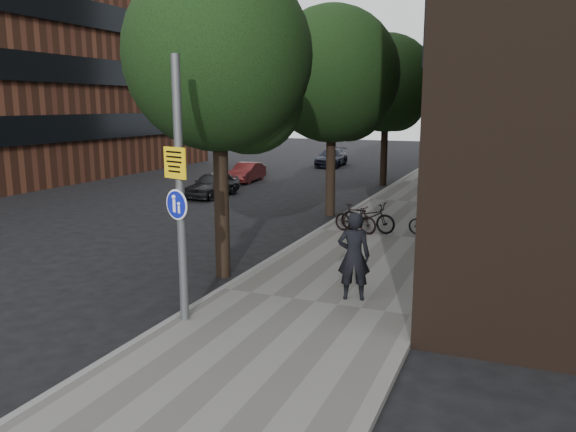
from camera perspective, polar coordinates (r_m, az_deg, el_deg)
The scene contains 15 objects.
ground at distance 9.33m, azimuth -5.94°, elevation -15.56°, with size 120.00×120.00×0.00m, color black.
sidewalk at distance 18.19m, azimuth 9.87°, elevation -2.09°, with size 4.50×60.00×0.12m, color slate.
curb_edge at distance 18.78m, azimuth 3.16°, elevation -1.50°, with size 0.15×60.00×0.13m, color slate.
street_tree_near at distance 13.65m, azimuth -6.52°, elevation 14.98°, with size 4.40×4.40×7.50m.
street_tree_mid at distance 21.49m, azimuth 4.79°, elevation 13.63°, with size 5.00×5.00×7.80m.
street_tree_far at distance 30.18m, azimuth 10.13°, elevation 12.80°, with size 5.00×5.00×7.80m.
signpost at distance 10.60m, azimuth -10.90°, elevation 2.52°, with size 0.56×0.20×4.97m.
pedestrian at distance 11.93m, azimuth 6.70°, elevation -4.06°, with size 0.69×0.45×1.90m, color black.
parked_bike_facade_near at distance 18.22m, azimuth 14.44°, elevation -0.76°, with size 0.54×1.54×0.81m, color black.
parked_bike_facade_far at distance 19.88m, azimuth 16.21°, elevation 0.28°, with size 0.43×1.52×0.91m, color black.
parked_bike_curb_near at distance 18.45m, azimuth 8.11°, elevation -0.09°, with size 0.66×1.88×0.99m, color black.
parked_bike_curb_far at distance 18.27m, azimuth 6.86°, elevation -0.27°, with size 0.43×1.53×0.92m, color black.
parked_car_near at distance 26.24m, azimuth -7.68°, elevation 3.20°, with size 1.36×3.39×1.15m, color black.
parked_car_mid at distance 31.19m, azimuth -4.22°, elevation 4.45°, with size 1.12×3.21×1.06m, color #511717.
parked_car_far at distance 39.31m, azimuth 4.45°, elevation 5.94°, with size 1.67×4.11×1.19m, color black.
Camera 1 is at (4.02, -7.30, 4.20)m, focal length 35.00 mm.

